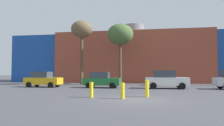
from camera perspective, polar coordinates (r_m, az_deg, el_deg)
The scene contains 10 objects.
ground_plane at distance 12.18m, azimuth 6.41°, elevation -10.17°, with size 200.00×200.00×0.00m, color #47474C.
building_backdrop at distance 37.09m, azimuth 5.96°, elevation 1.14°, with size 40.85×12.04×10.14m.
parked_car_0 at distance 23.85m, azimuth -18.72°, elevation -4.37°, with size 3.89×1.91×1.69m.
parked_car_1 at distance 21.55m, azimuth -2.98°, elevation -4.74°, with size 3.83×1.88×1.66m.
parked_car_2 at distance 21.15m, azimuth 14.82°, elevation -4.49°, with size 4.17×2.05×1.81m.
bare_tree_0 at distance 28.17m, azimuth -8.45°, elevation 8.88°, with size 2.88×2.88×8.61m.
bare_tree_2 at distance 28.18m, azimuth 2.30°, elevation 7.81°, with size 3.58×3.58×8.27m.
bollard_yellow_0 at distance 13.67m, azimuth 9.75°, elevation -7.05°, with size 0.24×0.24×1.09m, color yellow.
bollard_yellow_1 at distance 12.47m, azimuth 2.97°, elevation -7.75°, with size 0.24×0.24×0.98m, color yellow.
bollard_yellow_2 at distance 13.24m, azimuth -5.81°, elevation -7.45°, with size 0.24×0.24×0.98m, color yellow.
Camera 1 is at (0.62, -12.06, 1.58)m, focal length 32.70 mm.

